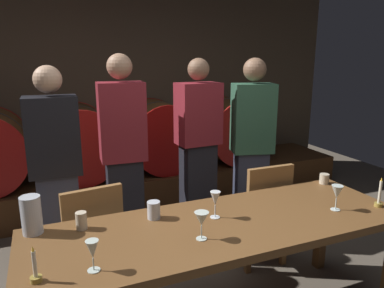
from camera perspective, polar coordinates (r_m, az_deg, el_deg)
back_wall at (r=4.73m, az=-12.64°, el=8.47°), size 6.19×0.24×2.62m
barrel_shelf at (r=4.45m, az=-10.59°, el=-6.62°), size 5.57×0.90×0.38m
wine_barrel_center_left at (r=4.21m, az=-17.39°, el=0.25°), size 0.82×0.76×0.82m
wine_barrel_center_right at (r=4.39m, az=-5.24°, el=1.35°), size 0.82×0.76×0.82m
wine_barrel_far_right at (r=4.76m, az=5.83°, el=2.31°), size 0.82×0.76×0.82m
dining_table at (r=2.26m, az=4.90°, el=-13.89°), size 2.31×0.77×0.74m
chair_left at (r=2.70m, az=-15.60°, el=-13.88°), size 0.45×0.45×0.88m
chair_right at (r=3.09m, az=10.85°, el=-9.93°), size 0.41×0.41×0.88m
guest_far_left at (r=2.98m, az=-20.54°, el=-4.21°), size 0.38×0.25×1.65m
guest_center_left at (r=3.17m, az=-10.70°, el=-1.60°), size 0.39×0.26×1.73m
guest_center_right at (r=3.33m, az=0.97°, el=-1.04°), size 0.40×0.27×1.70m
guest_far_right at (r=3.50m, az=9.36°, el=-0.39°), size 0.43×0.33×1.70m
candle_left at (r=1.83m, az=-23.36°, el=-18.03°), size 0.05×0.05×0.17m
candle_right at (r=2.71m, az=27.31°, el=-7.62°), size 0.05×0.05×0.20m
pitcher at (r=2.24m, az=-23.90°, el=-10.16°), size 0.11×0.11×0.22m
wine_glass_far_left at (r=1.79m, az=-15.35°, el=-15.81°), size 0.06×0.06×0.15m
wine_glass_center_left at (r=1.99m, az=1.51°, el=-11.76°), size 0.08×0.08×0.16m
wine_glass_center_right at (r=2.24m, az=3.67°, el=-8.66°), size 0.06×0.06×0.17m
wine_glass_far_right at (r=2.52m, az=21.80°, el=-7.09°), size 0.07×0.07×0.17m
cup_left at (r=2.22m, az=-16.98°, el=-11.44°), size 0.06×0.06×0.10m
cup_center at (r=2.26m, az=-6.03°, el=-10.28°), size 0.08×0.08×0.11m
cup_right at (r=3.02m, az=20.04°, el=-5.15°), size 0.07×0.07×0.08m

